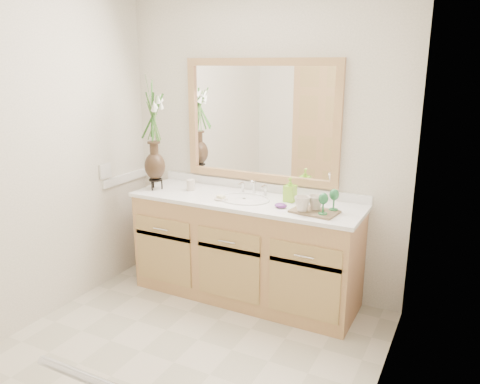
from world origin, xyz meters
The scene contains 19 objects.
floor centered at (0.00, 0.00, 0.00)m, with size 2.60×2.60×0.00m, color beige.
wall_back centered at (0.00, 1.30, 1.20)m, with size 2.40×0.02×2.40m, color white.
wall_left centered at (-1.20, 0.00, 1.20)m, with size 0.02×2.60×2.40m, color white.
wall_right centered at (1.20, 0.00, 1.20)m, with size 0.02×2.60×2.40m, color white.
vanity centered at (0.00, 1.01, 0.40)m, with size 1.80×0.55×0.80m.
counter centered at (0.00, 1.01, 0.82)m, with size 1.84×0.57×0.03m, color white.
sink centered at (0.00, 1.00, 0.78)m, with size 0.38×0.34×0.23m.
mirror centered at (0.00, 1.28, 1.41)m, with size 1.32×0.04×0.97m.
switch_plate centered at (-1.19, 0.76, 0.98)m, with size 0.02×0.12×0.12m, color white.
flower_vase centered at (-0.80, 0.93, 1.39)m, with size 0.20×0.20×0.83m.
tumbler centered at (-0.52, 1.03, 0.88)m, with size 0.07×0.07×0.09m, color beige.
soap_dish centered at (-0.15, 0.91, 0.84)m, with size 0.10×0.10×0.03m.
soap_bottle centered at (0.33, 1.11, 0.91)m, with size 0.08×0.08×0.17m, color #8DD632.
purple_dish centered at (0.34, 0.93, 0.85)m, with size 0.09×0.08×0.03m, color #62297C.
tray centered at (0.59, 0.92, 0.84)m, with size 0.32×0.21×0.02m, color brown.
mug_left centered at (0.52, 0.88, 0.90)m, with size 0.11×0.10×0.11m, color beige.
mug_right centered at (0.59, 0.96, 0.90)m, with size 0.11×0.10×0.11m, color beige.
goblet_front centered at (0.67, 0.88, 0.95)m, with size 0.07×0.07×0.15m.
goblet_back centered at (0.71, 1.00, 0.95)m, with size 0.07×0.07×0.15m.
Camera 1 is at (1.56, -2.11, 1.85)m, focal length 35.00 mm.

